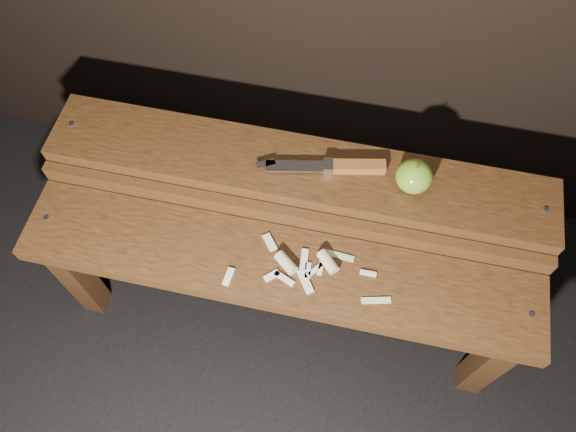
% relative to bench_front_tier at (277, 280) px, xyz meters
% --- Properties ---
extents(ground, '(60.00, 60.00, 0.00)m').
position_rel_bench_front_tier_xyz_m(ground, '(0.00, 0.06, -0.35)').
color(ground, black).
extents(bench_front_tier, '(1.20, 0.20, 0.42)m').
position_rel_bench_front_tier_xyz_m(bench_front_tier, '(0.00, 0.00, 0.00)').
color(bench_front_tier, '#321C0C').
rests_on(bench_front_tier, ground).
extents(bench_rear_tier, '(1.20, 0.21, 0.50)m').
position_rel_bench_front_tier_xyz_m(bench_rear_tier, '(0.00, 0.23, 0.06)').
color(bench_rear_tier, '#321C0C').
rests_on(bench_rear_tier, ground).
extents(apple, '(0.08, 0.08, 0.09)m').
position_rel_bench_front_tier_xyz_m(apple, '(0.26, 0.23, 0.18)').
color(apple, olive).
rests_on(apple, bench_rear_tier).
extents(knife, '(0.30, 0.08, 0.03)m').
position_rel_bench_front_tier_xyz_m(knife, '(0.10, 0.24, 0.16)').
color(knife, brown).
rests_on(knife, bench_rear_tier).
extents(apple_scraps, '(0.37, 0.15, 0.03)m').
position_rel_bench_front_tier_xyz_m(apple_scraps, '(0.06, 0.02, 0.08)').
color(apple_scraps, beige).
rests_on(apple_scraps, bench_front_tier).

